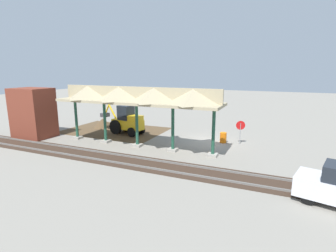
{
  "coord_description": "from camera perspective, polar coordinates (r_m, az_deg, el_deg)",
  "views": [
    {
      "loc": [
        -5.62,
        21.69,
        6.22
      ],
      "look_at": [
        2.89,
        2.08,
        1.6
      ],
      "focal_mm": 28.0,
      "sensor_mm": 36.0,
      "label": 1
    }
  ],
  "objects": [
    {
      "name": "ground_plane",
      "position": [
        23.26,
        8.61,
        -3.46
      ],
      "size": [
        120.0,
        120.0,
        0.0
      ],
      "primitive_type": "plane",
      "color": "gray"
    },
    {
      "name": "dirt_work_zone",
      "position": [
        27.87,
        -11.48,
        -0.94
      ],
      "size": [
        10.13,
        7.0,
        0.01
      ],
      "primitive_type": "cube",
      "color": "brown",
      "rests_on": "ground"
    },
    {
      "name": "platform_canopy",
      "position": [
        21.05,
        -6.95,
        6.47
      ],
      "size": [
        13.84,
        3.2,
        4.9
      ],
      "color": "#9E998E",
      "rests_on": "ground"
    },
    {
      "name": "rail_tracks",
      "position": [
        16.89,
        2.35,
        -9.32
      ],
      "size": [
        60.0,
        2.58,
        0.15
      ],
      "color": "slate",
      "rests_on": "ground"
    },
    {
      "name": "stop_sign",
      "position": [
        22.9,
        15.5,
        -0.34
      ],
      "size": [
        0.73,
        0.27,
        2.0
      ],
      "color": "gray",
      "rests_on": "ground"
    },
    {
      "name": "backhoe",
      "position": [
        25.97,
        -9.01,
        1.06
      ],
      "size": [
        5.18,
        2.24,
        2.82
      ],
      "color": "yellow",
      "rests_on": "ground"
    },
    {
      "name": "dirt_mound",
      "position": [
        29.67,
        -13.92,
        -0.27
      ],
      "size": [
        4.36,
        4.36,
        2.01
      ],
      "primitive_type": "cone",
      "color": "brown",
      "rests_on": "ground"
    },
    {
      "name": "brick_utility_building",
      "position": [
        27.41,
        -27.29,
        2.57
      ],
      "size": [
        3.45,
        2.54,
        4.56
      ],
      "primitive_type": "cube",
      "color": "brown",
      "rests_on": "ground"
    },
    {
      "name": "traffic_barrel",
      "position": [
        23.17,
        11.92,
        -2.49
      ],
      "size": [
        0.56,
        0.56,
        0.9
      ],
      "primitive_type": "cylinder",
      "color": "orange",
      "rests_on": "ground"
    }
  ]
}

